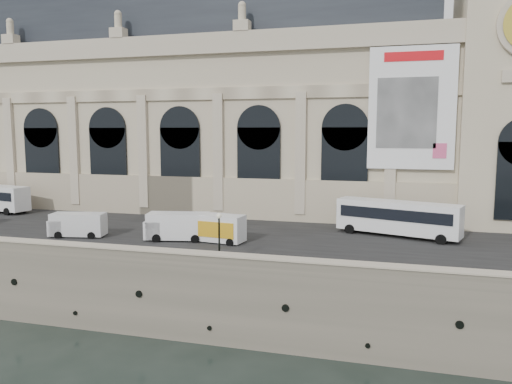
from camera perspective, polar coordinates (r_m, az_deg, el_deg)
ground at (r=44.06m, az=-15.44°, el=-15.38°), size 260.00×260.00×0.00m
quay at (r=74.24m, az=-1.51°, el=-3.57°), size 160.00×70.00×6.00m
street at (r=54.29m, az=-8.03°, el=-4.29°), size 160.00×24.00×0.06m
parapet at (r=42.52m, az=-15.31°, el=-6.81°), size 160.00×1.40×1.21m
museum at (r=71.19m, az=-7.22°, el=9.45°), size 69.00×18.70×29.10m
bus_right at (r=51.91m, az=15.86°, el=-2.79°), size 12.36×6.15×3.59m
van_b at (r=49.13m, az=-9.32°, el=-3.90°), size 6.40×3.46×2.70m
van_c at (r=53.27m, az=-19.95°, el=-3.54°), size 5.73×3.10×2.42m
box_truck at (r=48.04m, az=-5.04°, el=-4.12°), size 6.87×3.08×2.68m
lamp_right at (r=40.14m, az=-4.23°, el=-5.32°), size 0.42×0.42×4.09m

